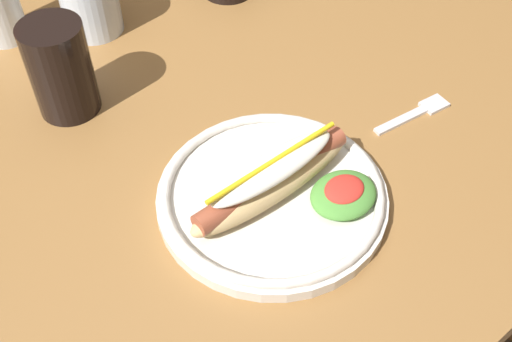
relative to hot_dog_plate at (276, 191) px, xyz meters
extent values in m
cube|color=olive|center=(-0.05, 0.22, -0.04)|extent=(1.44, 0.99, 0.04)
cylinder|color=olive|center=(0.58, 0.62, -0.41)|extent=(0.06, 0.06, 0.70)
cylinder|color=silver|center=(0.00, 0.00, -0.01)|extent=(0.27, 0.27, 0.02)
torus|color=silver|center=(0.00, 0.00, 0.00)|extent=(0.26, 0.26, 0.01)
ellipsoid|color=tan|center=(0.00, 0.00, 0.01)|extent=(0.23, 0.05, 0.04)
cylinder|color=#9E4C33|center=(0.00, 0.00, 0.02)|extent=(0.21, 0.03, 0.03)
ellipsoid|color=silver|center=(0.00, 0.00, 0.04)|extent=(0.17, 0.05, 0.02)
cylinder|color=yellow|center=(0.00, 0.00, 0.05)|extent=(0.19, 0.01, 0.01)
ellipsoid|color=#4C8C38|center=(0.05, -0.06, 0.01)|extent=(0.08, 0.07, 0.02)
ellipsoid|color=red|center=(0.05, -0.06, 0.02)|extent=(0.05, 0.04, 0.01)
cube|color=silver|center=(0.22, 0.00, -0.02)|extent=(0.09, 0.02, 0.00)
cube|color=silver|center=(0.28, -0.01, -0.02)|extent=(0.04, 0.03, 0.00)
cylinder|color=black|center=(-0.11, 0.31, 0.04)|extent=(0.08, 0.08, 0.13)
camera|label=1|loc=(-0.31, -0.35, 0.56)|focal=43.75mm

